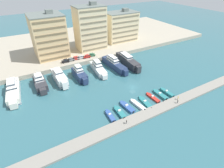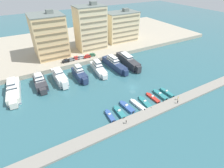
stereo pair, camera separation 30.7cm
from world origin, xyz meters
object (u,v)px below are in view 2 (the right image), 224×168
(car_red_mid_left, at_px, (76,58))
(motorboat_teal_left, at_px, (120,112))
(yacht_charcoal_left, at_px, (40,82))
(yacht_navy_center_right, at_px, (114,64))
(pedestrian_near_edge, at_px, (178,101))
(yacht_ivory_far_left, at_px, (13,90))
(yacht_navy_center_left, at_px, (80,74))
(motorboat_blue_mid_left, at_px, (127,107))
(car_green_center_right, at_px, (92,55))
(car_red_center, at_px, (87,56))
(car_silver_center_left, at_px, (81,57))
(motorboat_white_center_left, at_px, (138,105))
(motorboat_teal_mid_right, at_px, (160,95))
(car_grey_left, at_px, (71,59))
(yacht_charcoal_mid_right, at_px, (128,61))
(yacht_white_center, at_px, (98,68))
(motorboat_teal_right, at_px, (167,93))
(motorboat_red_center_right, at_px, (153,98))
(car_black_far_left, at_px, (66,61))
(pedestrian_far_side, at_px, (126,121))
(motorboat_teal_center, at_px, (145,102))
(yacht_white_mid_left, at_px, (60,77))
(motorboat_blue_far_left, at_px, (110,116))
(pedestrian_mid_deck, at_px, (178,98))

(car_red_mid_left, bearing_deg, motorboat_teal_left, -90.52)
(yacht_charcoal_left, xyz_separation_m, yacht_navy_center_right, (38.59, -0.86, 0.26))
(pedestrian_near_edge, bearing_deg, yacht_ivory_far_left, 144.18)
(yacht_navy_center_left, xyz_separation_m, motorboat_blue_mid_left, (7.67, -30.33, -1.80))
(yacht_charcoal_left, height_order, car_green_center_right, yacht_charcoal_left)
(motorboat_teal_left, xyz_separation_m, pedestrian_near_edge, (22.44, -7.02, 1.18))
(car_red_center, bearing_deg, car_silver_center_left, 168.43)
(yacht_navy_center_left, xyz_separation_m, motorboat_white_center_left, (12.05, -31.39, -1.84))
(motorboat_teal_mid_right, distance_m, car_grey_left, 52.40)
(motorboat_white_center_left, height_order, pedestrian_near_edge, pedestrian_near_edge)
(car_red_mid_left, height_order, pedestrian_near_edge, car_red_mid_left)
(yacht_charcoal_left, distance_m, yacht_navy_center_right, 38.60)
(yacht_charcoal_left, relative_size, car_silver_center_left, 3.66)
(car_silver_center_left, distance_m, car_green_center_right, 6.74)
(yacht_charcoal_mid_right, height_order, car_red_center, yacht_charcoal_mid_right)
(motorboat_teal_mid_right, bearing_deg, yacht_white_center, 112.86)
(motorboat_teal_mid_right, height_order, motorboat_teal_right, motorboat_teal_right)
(motorboat_white_center_left, distance_m, motorboat_red_center_right, 8.38)
(motorboat_teal_right, relative_size, car_silver_center_left, 1.77)
(car_black_far_left, xyz_separation_m, pedestrian_near_edge, (28.01, -54.41, -1.61))
(car_grey_left, bearing_deg, yacht_navy_center_right, -38.16)
(car_black_far_left, height_order, pedestrian_far_side, car_black_far_left)
(motorboat_blue_mid_left, relative_size, car_silver_center_left, 1.90)
(motorboat_teal_left, xyz_separation_m, motorboat_white_center_left, (8.47, 0.10, -0.05))
(car_green_center_right, bearing_deg, motorboat_teal_center, -87.76)
(yacht_ivory_far_left, distance_m, car_red_center, 42.36)
(yacht_charcoal_left, xyz_separation_m, yacht_navy_center_left, (18.33, -1.91, 0.28))
(yacht_ivory_far_left, relative_size, yacht_navy_center_right, 0.99)
(yacht_white_mid_left, xyz_separation_m, car_red_center, (19.93, 13.96, 0.91))
(motorboat_teal_left, xyz_separation_m, pedestrian_far_side, (-1.12, -6.13, 1.21))
(motorboat_blue_far_left, relative_size, car_green_center_right, 1.63)
(motorboat_red_center_right, height_order, pedestrian_far_side, pedestrian_far_side)
(pedestrian_far_side, bearing_deg, car_silver_center_left, 85.11)
(motorboat_blue_far_left, distance_m, car_red_mid_left, 48.15)
(motorboat_blue_mid_left, height_order, motorboat_teal_center, motorboat_blue_mid_left)
(yacht_white_center, distance_m, motorboat_white_center_left, 32.88)
(yacht_ivory_far_left, bearing_deg, yacht_white_mid_left, 0.39)
(yacht_navy_center_right, bearing_deg, yacht_navy_center_left, -177.02)
(yacht_navy_center_right, xyz_separation_m, motorboat_teal_center, (-4.59, -32.57, -1.91))
(motorboat_white_center_left, distance_m, car_red_mid_left, 48.65)
(yacht_white_mid_left, distance_m, motorboat_blue_mid_left, 36.30)
(yacht_navy_center_right, distance_m, pedestrian_mid_deck, 38.76)
(motorboat_teal_center, relative_size, motorboat_red_center_right, 1.10)
(car_red_mid_left, distance_m, car_silver_center_left, 3.07)
(car_silver_center_left, distance_m, car_red_center, 3.51)
(yacht_navy_center_left, bearing_deg, motorboat_teal_left, -83.53)
(yacht_white_mid_left, xyz_separation_m, car_grey_left, (10.48, 14.51, 0.91))
(yacht_white_center, height_order, car_red_center, yacht_white_center)
(yacht_white_mid_left, xyz_separation_m, motorboat_teal_mid_right, (33.79, -32.34, -1.91))
(motorboat_teal_right, height_order, pedestrian_far_side, pedestrian_far_side)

